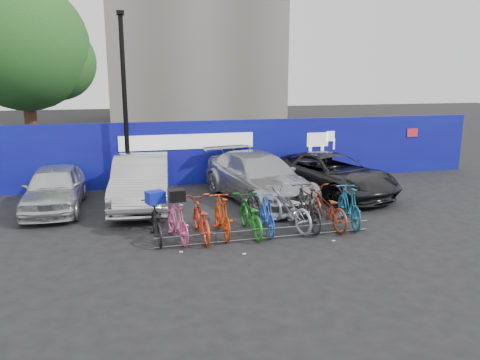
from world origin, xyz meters
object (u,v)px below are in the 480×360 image
object	(u,v)px
lamppost	(125,99)
bike_2	(201,218)
car_2	(258,177)
bike_0	(156,222)
car_1	(141,181)
bike_9	(349,206)
bike_rack	(267,233)
bike_6	(288,208)
tree	(30,50)
bike_4	(250,215)
car_3	(330,174)
bike_1	(177,221)
bike_8	(326,208)
bike_3	(222,216)
bike_7	(307,207)
car_0	(55,188)
bike_5	(267,214)

from	to	relation	value
lamppost	bike_2	size ratio (longest dim) A/B	3.14
car_2	bike_0	xyz separation A→B (m)	(-3.59, -3.07, -0.30)
car_1	bike_9	world-z (taller)	car_1
bike_rack	bike_6	world-z (taller)	bike_6
tree	bike_4	distance (m)	12.86
car_3	bike_0	size ratio (longest dim) A/B	2.83
bike_2	bike_1	bearing A→B (deg)	2.73
bike_4	bike_8	bearing A→B (deg)	-179.28
car_2	car_3	xyz separation A→B (m)	(2.63, 0.10, -0.06)
tree	lamppost	bearing A→B (deg)	-52.49
bike_6	bike_3	bearing A→B (deg)	-9.15
car_2	bike_7	size ratio (longest dim) A/B	2.66
bike_9	bike_4	bearing A→B (deg)	8.29
lamppost	car_1	distance (m)	3.18
lamppost	car_3	distance (m)	7.53
bike_2	bike_3	xyz separation A→B (m)	(0.56, 0.05, 0.02)
car_2	car_3	size ratio (longest dim) A/B	1.04
car_2	bike_2	distance (m)	4.07
lamppost	bike_9	bearing A→B (deg)	-43.65
bike_1	lamppost	bearing A→B (deg)	-89.66
car_0	bike_5	distance (m)	6.72
car_2	bike_8	size ratio (longest dim) A/B	2.60
bike_2	bike_8	distance (m)	3.47
car_1	car_3	xyz separation A→B (m)	(6.40, -0.17, -0.08)
bike_0	bike_3	distance (m)	1.67
bike_2	bike_6	bearing A→B (deg)	-176.77
bike_rack	car_2	xyz separation A→B (m)	(0.92, 3.77, 0.61)
car_0	bike_6	xyz separation A→B (m)	(6.29, -3.47, -0.13)
car_0	car_1	size ratio (longest dim) A/B	0.84
bike_9	car_1	bearing A→B (deg)	-24.51
bike_0	bike_4	distance (m)	2.40
tree	car_1	world-z (taller)	tree
tree	bike_3	bearing A→B (deg)	-60.17
tree	bike_3	distance (m)	12.44
car_1	bike_9	size ratio (longest dim) A/B	2.58
bike_2	bike_7	xyz separation A→B (m)	(2.89, 0.05, 0.09)
car_2	bike_6	world-z (taller)	car_2
bike_rack	bike_2	xyz separation A→B (m)	(-1.57, 0.56, 0.35)
lamppost	bike_5	size ratio (longest dim) A/B	3.65
tree	bike_8	bearing A→B (deg)	-49.25
bike_0	bike_1	size ratio (longest dim) A/B	1.06
bike_1	bike_2	world-z (taller)	same
bike_9	bike_0	bearing A→B (deg)	6.73
car_1	bike_4	world-z (taller)	car_1
lamppost	bike_8	size ratio (longest dim) A/B	3.00
bike_3	bike_6	xyz separation A→B (m)	(1.85, 0.14, 0.02)
car_0	bike_2	world-z (taller)	car_0
bike_1	bike_7	world-z (taller)	bike_7
bike_3	bike_0	bearing A→B (deg)	-3.48
tree	car_3	bearing A→B (deg)	-33.30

